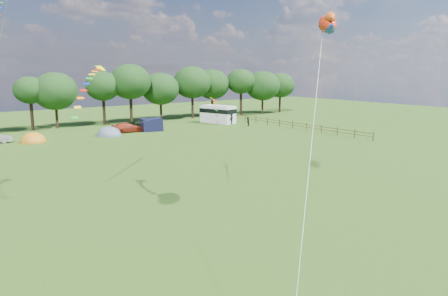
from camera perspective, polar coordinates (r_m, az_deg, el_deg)
ground_plane at (r=26.07m, az=10.68°, el=-11.28°), size 180.00×180.00×0.00m
tree_line at (r=75.10m, az=-18.44°, el=7.43°), size 102.98×10.98×10.27m
fence at (r=71.80m, az=8.09°, el=3.22°), size 0.12×33.12×1.20m
car_c at (r=67.34m, az=-12.53°, el=2.62°), size 4.91×2.25×1.45m
car_d at (r=69.41m, az=-10.79°, el=2.94°), size 6.08×4.33×1.51m
campervan_d at (r=77.07m, az=-0.81°, el=4.52°), size 4.26×6.78×3.08m
tent_orange at (r=62.19m, az=-23.62°, el=0.71°), size 3.34×3.65×2.61m
tent_greyblue at (r=64.59m, az=-14.76°, el=1.57°), size 3.55×3.88×2.64m
awning_navy at (r=68.24m, az=-9.48°, el=3.03°), size 3.49×3.03×1.92m
fish_kite at (r=32.52m, az=13.42°, el=15.51°), size 2.83×3.31×1.86m
streamer_kite_a at (r=45.00m, az=-27.10°, el=15.84°), size 3.40×5.59×5.78m
streamer_kite_b at (r=36.21m, az=-17.07°, el=8.21°), size 4.39×4.66×3.84m
streamer_kite_c at (r=34.65m, az=-1.10°, el=4.87°), size 3.16×5.05×2.83m
walker_a at (r=72.54m, az=3.11°, el=3.44°), size 0.89×0.82×1.56m
walker_b at (r=75.21m, az=0.94°, el=3.86°), size 1.39×1.08×1.96m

